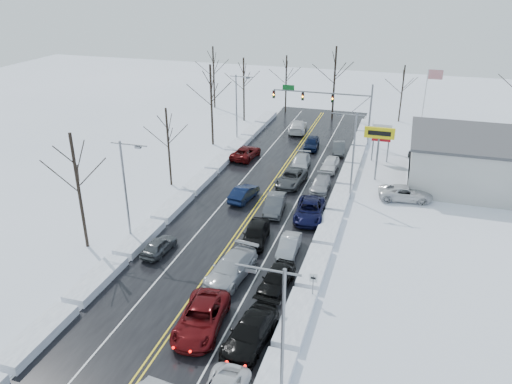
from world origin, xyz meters
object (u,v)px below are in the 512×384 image
(traffic_signal_mast, at_px, (332,101))
(tires_plus_sign, at_px, (379,137))
(flagpole, at_px, (426,101))
(oncoming_car_0, at_px, (244,200))
(dealership_building, at_px, (509,164))

(traffic_signal_mast, distance_m, tires_plus_sign, 13.92)
(traffic_signal_mast, xyz_separation_m, tires_plus_sign, (7.05, -12.00, -0.49))
(flagpole, height_order, oncoming_car_0, flagpole)
(traffic_signal_mast, distance_m, dealership_building, 23.01)
(flagpole, relative_size, dealership_building, 0.49)
(tires_plus_sign, bearing_deg, oncoming_car_0, -142.74)
(tires_plus_sign, xyz_separation_m, oncoming_car_0, (-12.25, -9.32, -4.99))
(tires_plus_sign, relative_size, oncoming_car_0, 1.35)
(traffic_signal_mast, height_order, oncoming_car_0, traffic_signal_mast)
(traffic_signal_mast, relative_size, flagpole, 1.33)
(oncoming_car_0, bearing_deg, flagpole, -118.49)
(flagpole, relative_size, oncoming_car_0, 2.24)
(dealership_building, relative_size, oncoming_car_0, 4.57)
(flagpole, bearing_deg, dealership_building, -53.73)
(tires_plus_sign, relative_size, flagpole, 0.60)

